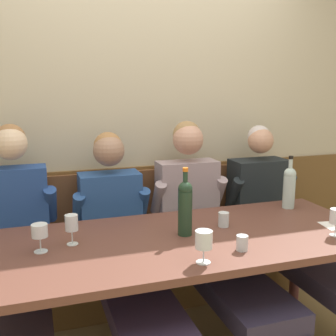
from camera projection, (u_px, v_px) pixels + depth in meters
room_wall_back at (138, 107)px, 3.01m from camera, size 6.80×0.08×2.80m
wood_wainscot_panel at (141, 228)px, 3.14m from camera, size 6.80×0.03×0.96m
wall_bench at (149, 263)px, 2.99m from camera, size 2.43×0.42×0.94m
dining_table at (186, 250)px, 2.21m from camera, size 2.13×0.90×0.76m
person_left_seat at (15, 256)px, 2.27m from camera, size 0.51×1.36×1.32m
person_center_left_seat at (123, 245)px, 2.46m from camera, size 0.51×1.36×1.25m
person_right_seat at (208, 232)px, 2.63m from camera, size 0.54×1.37×1.31m
person_center_right_seat at (286, 226)px, 2.82m from camera, size 0.53×1.37×1.26m
wine_bottle_clear_water at (289, 186)px, 2.69m from camera, size 0.08×0.08×0.35m
wine_bottle_green_tall at (185, 206)px, 2.19m from camera, size 0.08×0.08×0.37m
wine_glass_center_front at (72, 224)px, 2.07m from camera, size 0.07×0.07×0.16m
wine_glass_right_end at (336, 217)px, 2.19m from camera, size 0.07×0.07×0.15m
wine_glass_mid_left at (40, 232)px, 1.98m from camera, size 0.08×0.08×0.14m
wine_glass_mid_right at (204, 240)px, 1.85m from camera, size 0.08×0.08×0.15m
water_tumbler_left at (242, 243)px, 2.01m from camera, size 0.06×0.06×0.08m
water_tumbler_right at (224, 219)px, 2.35m from camera, size 0.06×0.06×0.08m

